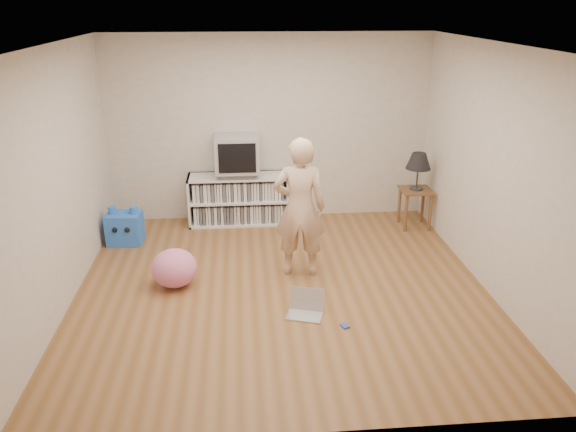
% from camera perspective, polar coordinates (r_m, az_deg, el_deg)
% --- Properties ---
extents(ground, '(4.50, 4.50, 0.00)m').
position_cam_1_polar(ground, '(6.29, -0.64, -7.31)').
color(ground, brown).
rests_on(ground, ground).
extents(walls, '(4.52, 4.52, 2.60)m').
position_cam_1_polar(walls, '(5.79, -0.69, 4.07)').
color(walls, beige).
rests_on(walls, ground).
extents(ceiling, '(4.50, 4.50, 0.01)m').
position_cam_1_polar(ceiling, '(5.54, -0.75, 17.02)').
color(ceiling, white).
rests_on(ceiling, walls).
extents(media_unit, '(1.40, 0.45, 0.70)m').
position_cam_1_polar(media_unit, '(8.00, -5.04, 1.75)').
color(media_unit, white).
rests_on(media_unit, ground).
extents(dvd_deck, '(0.45, 0.35, 0.07)m').
position_cam_1_polar(dvd_deck, '(7.87, -5.13, 4.36)').
color(dvd_deck, gray).
rests_on(dvd_deck, media_unit).
extents(crt_tv, '(0.60, 0.53, 0.50)m').
position_cam_1_polar(crt_tv, '(7.79, -5.20, 6.36)').
color(crt_tv, '#A1A1A6').
rests_on(crt_tv, dvd_deck).
extents(side_table, '(0.42, 0.42, 0.55)m').
position_cam_1_polar(side_table, '(7.99, 12.82, 1.75)').
color(side_table, brown).
rests_on(side_table, ground).
extents(table_lamp, '(0.34, 0.34, 0.52)m').
position_cam_1_polar(table_lamp, '(7.83, 13.13, 5.38)').
color(table_lamp, '#333333').
rests_on(table_lamp, side_table).
extents(person, '(0.63, 0.45, 1.62)m').
position_cam_1_polar(person, '(6.30, 1.19, 0.83)').
color(person, beige).
rests_on(person, ground).
extents(laptop, '(0.42, 0.38, 0.25)m').
position_cam_1_polar(laptop, '(5.80, 1.82, -9.25)').
color(laptop, silver).
rests_on(laptop, ground).
extents(playing_cards, '(0.09, 0.11, 0.02)m').
position_cam_1_polar(playing_cards, '(5.63, 5.79, -11.04)').
color(playing_cards, '#3F4EA8').
rests_on(playing_cards, ground).
extents(plush_blue, '(0.46, 0.40, 0.50)m').
position_cam_1_polar(plush_blue, '(7.63, -16.25, -1.13)').
color(plush_blue, blue).
rests_on(plush_blue, ground).
extents(plush_pink, '(0.51, 0.51, 0.43)m').
position_cam_1_polar(plush_pink, '(6.37, -11.47, -5.21)').
color(plush_pink, pink).
rests_on(plush_pink, ground).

